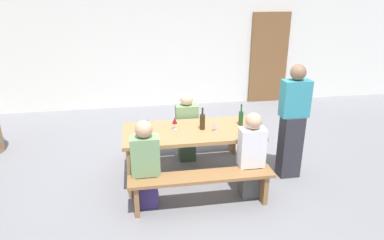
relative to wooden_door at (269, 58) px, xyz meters
name	(u,v)px	position (x,y,z in m)	size (l,w,h in m)	color
ground_plane	(192,177)	(-2.39, -3.33, -1.05)	(24.00, 24.00, 0.00)	slate
back_wall	(167,36)	(-2.39, 0.14, 0.55)	(14.00, 0.20, 3.20)	silver
wooden_door	(269,58)	(0.00, 0.00, 0.00)	(0.90, 0.06, 2.10)	brown
tasting_table	(192,135)	(-2.39, -3.33, -0.38)	(1.92, 0.88, 0.75)	#9E7247
bench_near	(202,182)	(-2.39, -4.07, -0.70)	(1.82, 0.30, 0.45)	olive
bench_far	(185,135)	(-2.39, -2.59, -0.70)	(1.82, 0.30, 0.45)	olive
wine_bottle_0	(148,134)	(-3.02, -3.66, -0.18)	(0.07, 0.07, 0.31)	#194723
wine_bottle_1	(241,118)	(-1.67, -3.26, -0.19)	(0.07, 0.07, 0.31)	#194723
wine_bottle_2	(202,121)	(-2.24, -3.32, -0.18)	(0.08, 0.08, 0.32)	#332814
wine_glass_0	(242,127)	(-1.76, -3.60, -0.19)	(0.08, 0.08, 0.15)	silver
wine_glass_1	(215,124)	(-2.08, -3.42, -0.19)	(0.08, 0.08, 0.16)	silver
wine_glass_2	(203,113)	(-2.18, -2.99, -0.18)	(0.07, 0.07, 0.17)	silver
wine_glass_3	(175,121)	(-2.63, -3.26, -0.18)	(0.07, 0.07, 0.17)	silver
wine_glass_4	(148,131)	(-3.01, -3.53, -0.20)	(0.07, 0.07, 0.15)	silver
seated_guest_near_0	(146,166)	(-3.07, -3.92, -0.49)	(0.35, 0.24, 1.16)	navy
seated_guest_near_1	(251,157)	(-1.72, -3.92, -0.48)	(0.33, 0.24, 1.17)	#4E4F50
seated_guest_far_0	(187,128)	(-2.38, -2.74, -0.52)	(0.34, 0.24, 1.12)	#3A533A
standing_host	(292,124)	(-0.98, -3.49, -0.24)	(0.39, 0.24, 1.66)	#2D2C33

